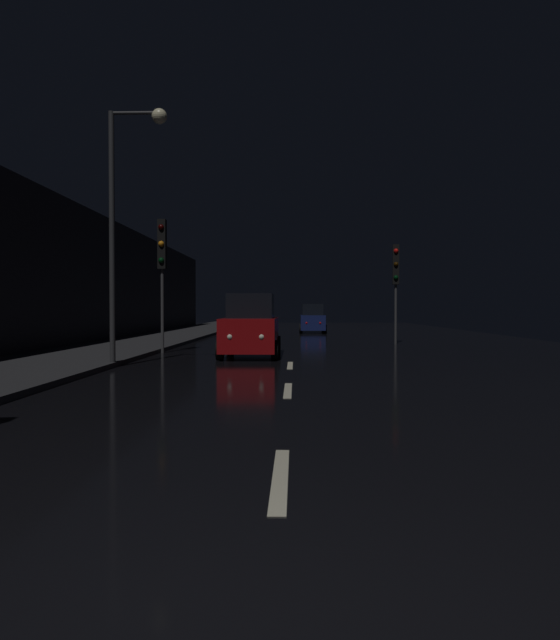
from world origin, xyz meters
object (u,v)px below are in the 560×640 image
object	(u,v)px
traffic_light_far_left	(162,255)
car_distant_taillights	(312,320)
streetlamp_overhead	(127,197)
traffic_light_far_right	(396,272)
car_approaching_headlights	(251,328)

from	to	relation	value
traffic_light_far_left	car_distant_taillights	distance (m)	19.97
streetlamp_overhead	car_distant_taillights	bearing A→B (deg)	75.81
traffic_light_far_right	car_distant_taillights	world-z (taller)	traffic_light_far_right
traffic_light_far_right	streetlamp_overhead	size ratio (longest dim) A/B	0.64
streetlamp_overhead	car_distant_taillights	world-z (taller)	streetlamp_overhead
streetlamp_overhead	car_distant_taillights	size ratio (longest dim) A/B	1.86
car_approaching_headlights	streetlamp_overhead	bearing A→B (deg)	-39.30
traffic_light_far_right	car_approaching_headlights	size ratio (longest dim) A/B	1.07
traffic_light_far_right	car_approaching_headlights	distance (m)	9.82
traffic_light_far_left	car_approaching_headlights	xyz separation A→B (m)	(3.53, -1.40, -2.73)
traffic_light_far_right	car_approaching_headlights	xyz separation A→B (m)	(-6.41, -7.03, -2.43)
streetlamp_overhead	car_distant_taillights	xyz separation A→B (m)	(6.10, 24.13, -4.00)
traffic_light_far_left	car_approaching_headlights	distance (m)	4.67
traffic_light_far_right	car_distant_taillights	xyz separation A→B (m)	(-3.59, 13.09, -2.53)
traffic_light_far_left	traffic_light_far_right	size ratio (longest dim) A/B	1.08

